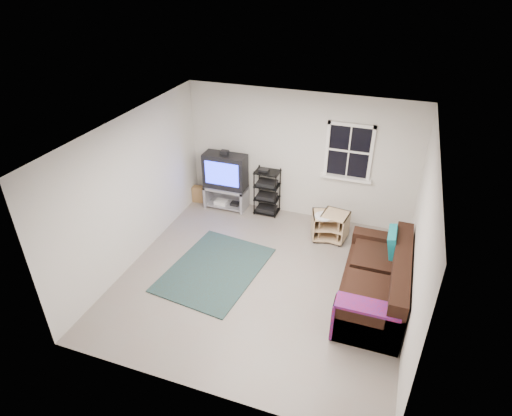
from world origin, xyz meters
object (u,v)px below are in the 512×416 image
at_px(tv_unit, 226,177).
at_px(side_table_left, 335,225).
at_px(av_rack, 267,195).
at_px(sofa, 377,283).

height_order(tv_unit, side_table_left, tv_unit).
xyz_separation_m(av_rack, sofa, (2.44, -2.00, -0.09)).
distance_m(av_rack, side_table_left, 1.60).
bearing_deg(tv_unit, av_rack, 2.86).
bearing_deg(av_rack, sofa, -39.44).
distance_m(tv_unit, av_rack, 0.95).
xyz_separation_m(tv_unit, sofa, (3.34, -1.96, -0.38)).
bearing_deg(tv_unit, sofa, -30.39).
bearing_deg(side_table_left, tv_unit, 170.04).
height_order(tv_unit, sofa, tv_unit).
bearing_deg(side_table_left, av_rack, 162.79).
xyz_separation_m(side_table_left, sofa, (0.92, -1.53, 0.05)).
bearing_deg(av_rack, tv_unit, -177.14).
height_order(av_rack, side_table_left, av_rack).
xyz_separation_m(tv_unit, side_table_left, (2.42, -0.43, -0.43)).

